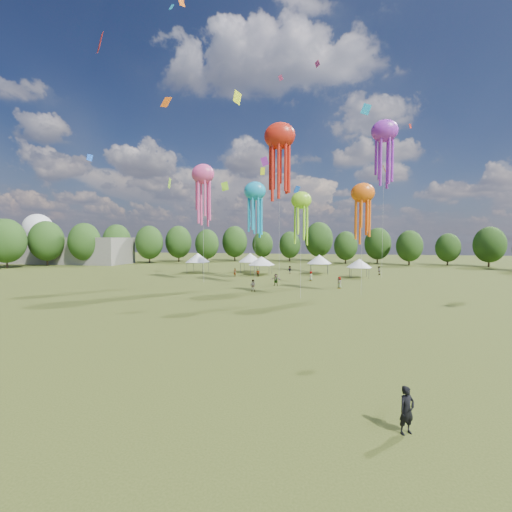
# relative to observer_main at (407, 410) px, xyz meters

# --- Properties ---
(ground) EXTENTS (300.00, 300.00, 0.00)m
(ground) POSITION_rel_observer_main_xyz_m (-9.26, 1.88, -0.94)
(ground) COLOR #384416
(ground) RESTS_ON ground
(observer_main) EXTENTS (0.82, 0.74, 1.87)m
(observer_main) POSITION_rel_observer_main_xyz_m (0.00, 0.00, 0.00)
(observer_main) COLOR black
(observer_main) RESTS_ON ground
(spectator_near) EXTENTS (0.85, 0.66, 1.75)m
(spectator_near) POSITION_rel_observer_main_xyz_m (-13.07, 32.47, -0.06)
(spectator_near) COLOR gray
(spectator_near) RESTS_ON ground
(spectators_far) EXTENTS (29.71, 21.50, 1.93)m
(spectators_far) POSITION_rel_observer_main_xyz_m (-6.47, 47.61, -0.05)
(spectators_far) COLOR gray
(spectators_far) RESTS_ON ground
(festival_tents) EXTENTS (39.37, 11.20, 4.47)m
(festival_tents) POSITION_rel_observer_main_xyz_m (-14.41, 56.11, 2.25)
(festival_tents) COLOR #47474C
(festival_tents) RESTS_ON ground
(show_kites) EXTENTS (36.11, 27.75, 30.32)m
(show_kites) POSITION_rel_observer_main_xyz_m (-6.29, 43.57, 19.42)
(show_kites) COLOR #18A0D3
(show_kites) RESTS_ON ground
(small_kites) EXTENTS (76.56, 62.66, 39.07)m
(small_kites) POSITION_rel_observer_main_xyz_m (-10.87, 42.89, 29.00)
(small_kites) COLOR #18A0D3
(small_kites) RESTS_ON ground
(treeline) EXTENTS (201.57, 95.24, 13.43)m
(treeline) POSITION_rel_observer_main_xyz_m (-13.12, 64.40, 5.61)
(treeline) COLOR #38281C
(treeline) RESTS_ON ground
(hangar) EXTENTS (40.00, 12.00, 8.00)m
(hangar) POSITION_rel_observer_main_xyz_m (-81.26, 73.88, 3.06)
(hangar) COLOR gray
(hangar) RESTS_ON ground
(radome) EXTENTS (9.00, 9.00, 16.00)m
(radome) POSITION_rel_observer_main_xyz_m (-97.26, 79.88, 9.05)
(radome) COLOR white
(radome) RESTS_ON ground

